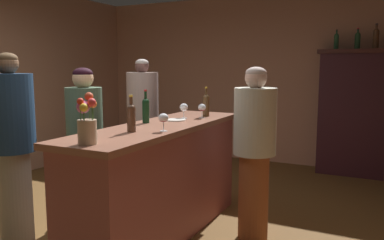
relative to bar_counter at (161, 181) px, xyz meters
name	(u,v)px	position (x,y,z in m)	size (l,w,h in m)	color
floor	(107,236)	(-0.45, -0.24, -0.53)	(9.22, 9.22, 0.00)	brown
wall_back	(241,79)	(-0.45, 3.37, 0.83)	(5.19, 0.12, 2.72)	tan
bar_counter	(161,181)	(0.00, 0.00, 0.00)	(0.64, 2.27, 1.05)	brown
display_cabinet	(353,110)	(1.37, 3.07, 0.41)	(1.00, 0.41, 1.81)	#34171E
wine_bottle_pinot	(206,104)	(0.12, 0.73, 0.65)	(0.07, 0.07, 0.31)	#4C341C
wine_bottle_rose	(146,109)	(-0.18, 0.04, 0.65)	(0.06, 0.06, 0.31)	black
wine_bottle_riesling	(131,116)	(0.00, -0.44, 0.65)	(0.07, 0.07, 0.30)	#4B3120
wine_glass_front	(184,108)	(-0.01, 0.48, 0.63)	(0.08, 0.08, 0.15)	white
wine_glass_mid	(91,125)	(-0.13, -0.76, 0.61)	(0.07, 0.07, 0.12)	white
wine_glass_rear	(202,108)	(0.14, 0.59, 0.62)	(0.08, 0.08, 0.15)	white
wine_glass_spare	(163,119)	(0.22, -0.30, 0.62)	(0.08, 0.08, 0.15)	white
flower_arrangement	(87,122)	(0.03, -0.99, 0.67)	(0.13, 0.15, 0.35)	tan
cheese_plate	(176,120)	(-0.01, 0.30, 0.53)	(0.20, 0.20, 0.01)	white
display_bottle_left	(336,41)	(1.10, 3.07, 1.41)	(0.07, 0.07, 0.28)	#224B2E
display_bottle_midleft	(358,40)	(1.38, 3.07, 1.42)	(0.08, 0.08, 0.29)	#1D3C22
display_bottle_center	(376,38)	(1.62, 3.07, 1.44)	(0.08, 0.08, 0.34)	#4B2F1B
patron_tall	(12,145)	(-0.98, -0.78, 0.39)	(0.39, 0.39, 1.68)	gray
patron_near_entrance	(143,120)	(-0.91, 1.07, 0.37)	(0.39, 0.39, 1.66)	#3D6242
patron_redhead	(85,138)	(-0.87, -0.02, 0.33)	(0.36, 0.36, 1.56)	maroon
bartender	(254,147)	(0.78, 0.34, 0.32)	(0.38, 0.38, 1.57)	brown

